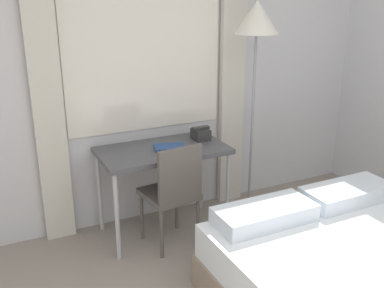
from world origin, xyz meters
The scene contains 6 objects.
wall_back_with_window centered at (0.00, 2.64, 1.35)m, with size 5.51×0.13×2.70m.
desk centered at (-0.01, 2.27, 0.70)m, with size 1.07×0.59×0.77m.
desk_chair centered at (-0.04, 2.00, 0.51)m, with size 0.45×0.45×0.90m.
standing_lamp centered at (0.82, 2.19, 1.71)m, with size 0.37×0.37×1.94m.
telephone centered at (0.38, 2.33, 0.82)m, with size 0.15×0.15×0.12m.
book centered at (0.03, 2.24, 0.78)m, with size 0.29×0.23×0.02m.
Camera 1 is at (-1.34, -1.00, 2.03)m, focal length 42.00 mm.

